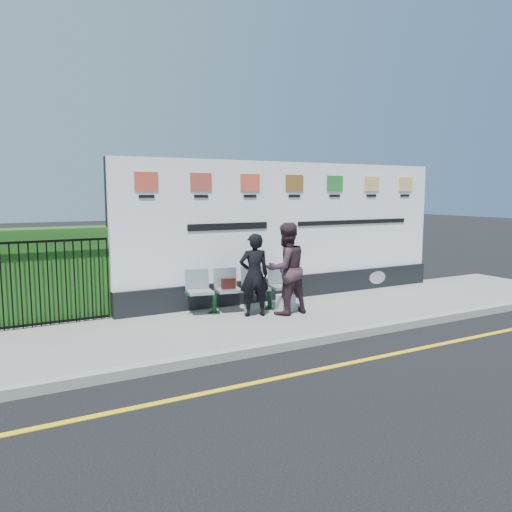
{
  "coord_description": "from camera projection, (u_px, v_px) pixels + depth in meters",
  "views": [
    {
      "loc": [
        -5.53,
        -5.45,
        2.45
      ],
      "look_at": [
        -0.96,
        2.87,
        1.25
      ],
      "focal_mm": 35.0,
      "sensor_mm": 36.0,
      "label": 1
    }
  ],
  "objects": [
    {
      "name": "yellow_line",
      "position": [
        400.0,
        353.0,
        7.69
      ],
      "size": [
        14.0,
        0.1,
        0.01
      ],
      "primitive_type": "cube",
      "color": "yellow",
      "rests_on": "ground"
    },
    {
      "name": "pavement",
      "position": [
        307.0,
        315.0,
        9.85
      ],
      "size": [
        14.0,
        3.0,
        0.12
      ],
      "primitive_type": "cube",
      "color": "gray",
      "rests_on": "ground"
    },
    {
      "name": "woman_right",
      "position": [
        286.0,
        269.0,
        9.58
      ],
      "size": [
        0.9,
        0.73,
        1.78
      ],
      "primitive_type": "imported",
      "rotation": [
        0.0,
        0.0,
        3.21
      ],
      "color": "#37242B",
      "rests_on": "pavement"
    },
    {
      "name": "bench",
      "position": [
        242.0,
        299.0,
        9.88
      ],
      "size": [
        2.26,
        0.95,
        0.47
      ],
      "primitive_type": null,
      "rotation": [
        0.0,
        0.0,
        -0.18
      ],
      "color": "#ADB4B7",
      "rests_on": "pavement"
    },
    {
      "name": "ground",
      "position": [
        400.0,
        353.0,
        7.69
      ],
      "size": [
        80.0,
        80.0,
        0.0
      ],
      "primitive_type": "plane",
      "color": "black"
    },
    {
      "name": "railing",
      "position": [
        48.0,
        283.0,
        8.74
      ],
      "size": [
        2.05,
        0.06,
        1.54
      ],
      "primitive_type": null,
      "color": "black",
      "rests_on": "pavement"
    },
    {
      "name": "carrier_bag_white",
      "position": [
        286.0,
        303.0,
        9.87
      ],
      "size": [
        0.34,
        0.2,
        0.34
      ],
      "primitive_type": "cube",
      "color": "silver",
      "rests_on": "pavement"
    },
    {
      "name": "kerb",
      "position": [
        357.0,
        333.0,
        8.55
      ],
      "size": [
        14.0,
        0.18,
        0.14
      ],
      "primitive_type": "cube",
      "color": "gray",
      "rests_on": "ground"
    },
    {
      "name": "hedge",
      "position": [
        45.0,
        275.0,
        9.12
      ],
      "size": [
        2.35,
        0.7,
        1.7
      ],
      "primitive_type": "cube",
      "color": "#205419",
      "rests_on": "pavement"
    },
    {
      "name": "billboard",
      "position": [
        292.0,
        240.0,
        11.1
      ],
      "size": [
        8.0,
        0.3,
        3.0
      ],
      "color": "black",
      "rests_on": "pavement"
    },
    {
      "name": "handbag_brown",
      "position": [
        228.0,
        283.0,
        9.74
      ],
      "size": [
        0.28,
        0.16,
        0.21
      ],
      "primitive_type": "cube",
      "rotation": [
        0.0,
        0.0,
        -0.16
      ],
      "color": "black",
      "rests_on": "bench"
    },
    {
      "name": "woman_left",
      "position": [
        254.0,
        275.0,
        9.43
      ],
      "size": [
        0.65,
        0.5,
        1.58
      ],
      "primitive_type": "imported",
      "rotation": [
        0.0,
        0.0,
        2.9
      ],
      "color": "black",
      "rests_on": "pavement"
    }
  ]
}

